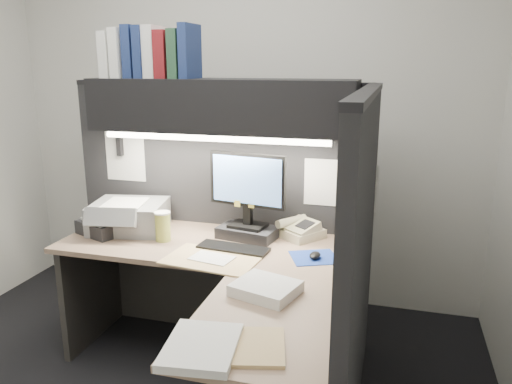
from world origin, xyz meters
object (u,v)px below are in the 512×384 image
overhead_shelf (221,105)px  monitor (248,205)px  keyboard (233,248)px  printer (129,216)px  telephone (301,230)px  coffee_cup (163,227)px  notebook_stack (104,227)px  desk (231,347)px

overhead_shelf → monitor: 0.59m
monitor → keyboard: (-0.02, -0.22, -0.19)m
overhead_shelf → keyboard: size_ratio=3.88×
keyboard → printer: (-0.73, 0.16, 0.08)m
printer → telephone: bearing=-3.0°
telephone → printer: 1.07m
keyboard → printer: printer is taller
telephone → coffee_cup: 0.81m
overhead_shelf → keyboard: 0.82m
telephone → notebook_stack: size_ratio=0.80×
keyboard → printer: size_ratio=0.92×
overhead_shelf → coffee_cup: (-0.29, -0.23, -0.69)m
printer → overhead_shelf: bearing=-1.1°
coffee_cup → monitor: bearing=21.4°
monitor → desk: bearing=-70.1°
desk → monitor: monitor is taller
overhead_shelf → notebook_stack: bearing=-163.6°
desk → keyboard: bearing=106.8°
keyboard → coffee_cup: size_ratio=2.44×
desk → keyboard: (-0.15, 0.49, 0.30)m
coffee_cup → printer: size_ratio=0.38×
overhead_shelf → keyboard: overhead_shelf is taller
desk → coffee_cup: (-0.59, 0.52, 0.37)m
desk → notebook_stack: (-0.99, 0.55, 0.33)m
coffee_cup → desk: bearing=-41.7°
monitor → overhead_shelf: bearing=174.6°
overhead_shelf → monitor: (0.17, -0.05, -0.57)m
telephone → notebook_stack: bearing=-131.2°
coffee_cup → telephone: bearing=19.9°
overhead_shelf → monitor: size_ratio=3.05×
overhead_shelf → printer: size_ratio=3.58×
overhead_shelf → coffee_cup: size_ratio=9.45×
monitor → notebook_stack: size_ratio=1.85×
notebook_stack → coffee_cup: bearing=-3.3°
printer → notebook_stack: printer is taller
printer → keyboard: bearing=-23.6°
printer → coffee_cup: bearing=-34.5°
desk → notebook_stack: 1.18m
desk → notebook_stack: bearing=151.1°
overhead_shelf → coffee_cup: bearing=-141.8°
keyboard → coffee_cup: coffee_cup is taller
desk → printer: 1.16m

